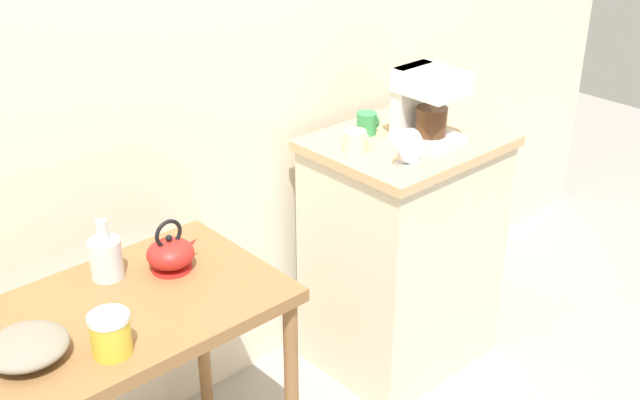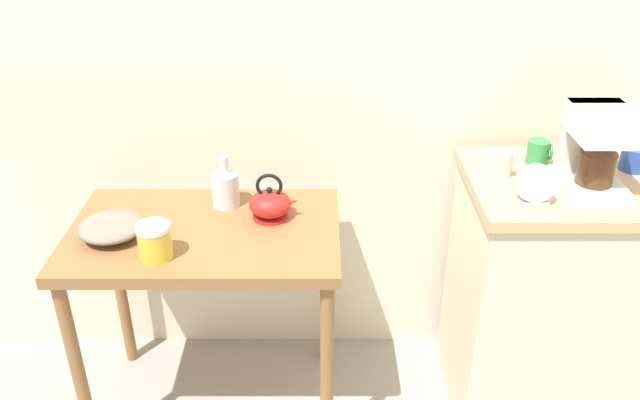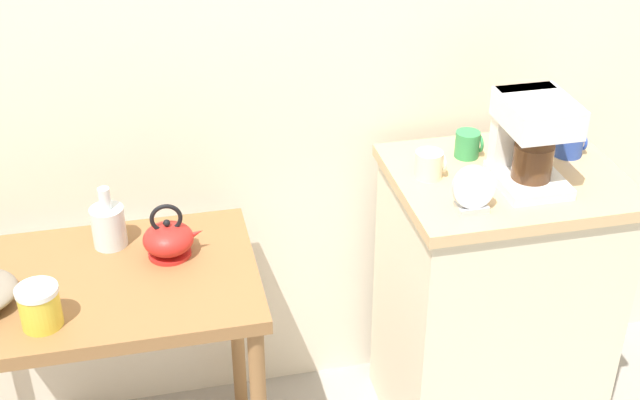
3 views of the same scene
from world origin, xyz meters
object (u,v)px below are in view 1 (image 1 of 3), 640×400
object	(u,v)px
mug_blue	(433,108)
table_clock	(409,150)
canister_enamel	(111,334)
mug_small_cream	(355,141)
glass_carafe_vase	(106,257)
bowl_stoneware	(26,347)
coffee_maker	(425,102)
mug_tall_green	(367,123)
teakettle	(171,253)

from	to	relation	value
mug_blue	table_clock	xyz separation A→B (m)	(-0.40, -0.24, 0.02)
canister_enamel	mug_small_cream	size ratio (longest dim) A/B	1.31
mug_small_cream	glass_carafe_vase	bearing A→B (deg)	173.80
bowl_stoneware	glass_carafe_vase	size ratio (longest dim) A/B	1.14
canister_enamel	coffee_maker	bearing A→B (deg)	6.40
glass_carafe_vase	mug_tall_green	distance (m)	1.06
teakettle	table_clock	size ratio (longest dim) A/B	1.34
glass_carafe_vase	bowl_stoneware	bearing A→B (deg)	-147.80
coffee_maker	mug_small_cream	size ratio (longest dim) A/B	3.04
mug_small_cream	table_clock	xyz separation A→B (m)	(0.05, -0.20, 0.02)
teakettle	mug_tall_green	distance (m)	0.91
bowl_stoneware	glass_carafe_vase	xyz separation A→B (m)	(0.34, 0.21, 0.03)
mug_tall_green	table_clock	size ratio (longest dim) A/B	0.62
bowl_stoneware	mug_small_cream	world-z (taller)	mug_small_cream
coffee_maker	mug_small_cream	bearing A→B (deg)	161.80
mug_blue	mug_tall_green	xyz separation A→B (m)	(-0.30, 0.05, 0.00)
glass_carafe_vase	canister_enamel	xyz separation A→B (m)	(-0.17, -0.33, -0.01)
mug_blue	mug_small_cream	world-z (taller)	mug_small_cream
bowl_stoneware	canister_enamel	world-z (taller)	canister_enamel
bowl_stoneware	mug_small_cream	bearing A→B (deg)	5.20
teakettle	table_clock	distance (m)	0.84
mug_tall_green	mug_small_cream	xyz separation A→B (m)	(-0.15, -0.09, -0.00)
mug_tall_green	mug_blue	bearing A→B (deg)	-10.24
teakettle	table_clock	xyz separation A→B (m)	(0.79, -0.21, 0.17)
glass_carafe_vase	mug_small_cream	bearing A→B (deg)	-6.20
glass_carafe_vase	table_clock	world-z (taller)	table_clock
glass_carafe_vase	coffee_maker	world-z (taller)	coffee_maker
teakettle	mug_tall_green	xyz separation A→B (m)	(0.89, 0.08, 0.15)
canister_enamel	glass_carafe_vase	bearing A→B (deg)	63.00
coffee_maker	mug_tall_green	bearing A→B (deg)	120.17
glass_carafe_vase	mug_small_cream	distance (m)	0.92
canister_enamel	mug_tall_green	size ratio (longest dim) A/B	1.42
canister_enamel	mug_blue	world-z (taller)	mug_blue
bowl_stoneware	glass_carafe_vase	bearing A→B (deg)	32.20
teakettle	glass_carafe_vase	bearing A→B (deg)	151.08
canister_enamel	mug_tall_green	world-z (taller)	mug_tall_green
mug_tall_green	mug_small_cream	size ratio (longest dim) A/B	0.92
mug_small_cream	coffee_maker	bearing A→B (deg)	-18.20
bowl_stoneware	teakettle	xyz separation A→B (m)	(0.50, 0.12, 0.02)
teakettle	coffee_maker	bearing A→B (deg)	-5.32
bowl_stoneware	glass_carafe_vase	world-z (taller)	glass_carafe_vase
coffee_maker	mug_tall_green	size ratio (longest dim) A/B	3.28
coffee_maker	mug_blue	size ratio (longest dim) A/B	2.77
canister_enamel	mug_blue	xyz separation A→B (m)	(1.52, 0.27, 0.15)
teakettle	mug_small_cream	bearing A→B (deg)	-0.70
mug_blue	mug_small_cream	bearing A→B (deg)	-174.88
teakettle	table_clock	world-z (taller)	table_clock
glass_carafe_vase	coffee_maker	bearing A→B (deg)	-8.93
teakettle	mug_small_cream	size ratio (longest dim) A/B	2.01
glass_carafe_vase	mug_blue	size ratio (longest dim) A/B	1.95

